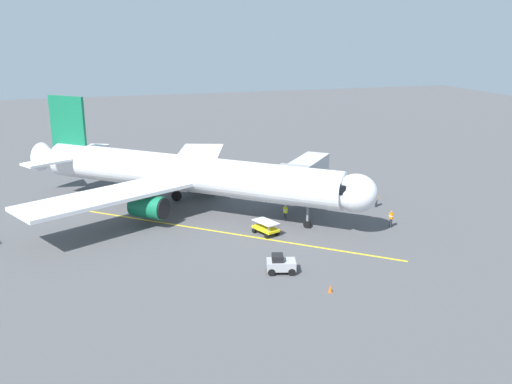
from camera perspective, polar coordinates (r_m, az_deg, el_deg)
name	(u,v)px	position (r m, az deg, el deg)	size (l,w,h in m)	color
ground_plane	(183,209)	(61.49, -7.42, -1.68)	(220.00, 220.00, 0.00)	#4C4C4F
apron_lead_in_line	(199,229)	(55.26, -5.76, -3.71)	(0.24, 40.00, 0.01)	yellow
airplane	(184,174)	(59.86, -7.28, 1.82)	(33.60, 32.42, 11.50)	white
jet_bridge	(302,175)	(59.99, 4.70, 1.69)	(9.04, 9.89, 5.40)	#B7B7BC
ground_crew_marshaller	(391,219)	(56.62, 13.54, -2.65)	(0.36, 0.46, 1.71)	#23232D
ground_crew_wing_walker	(376,199)	(62.68, 12.11, -0.72)	(0.34, 0.45, 1.71)	#23232D
ground_crew_loader	(285,213)	(56.89, 3.00, -2.12)	(0.37, 0.46, 1.71)	#23232D
tug_near_nose	(281,264)	(45.29, 2.51, -7.31)	(2.62, 2.09, 1.50)	#9E9EA3
baggage_cart_portside	(266,228)	(53.36, 0.99, -3.62)	(2.27, 2.93, 1.27)	yellow
safety_cone_nose_left	(297,189)	(67.38, 4.18, 0.26)	(0.32, 0.32, 0.55)	#F2590F
safety_cone_nose_right	(330,289)	(42.54, 7.55, -9.71)	(0.32, 0.32, 0.55)	#F2590F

